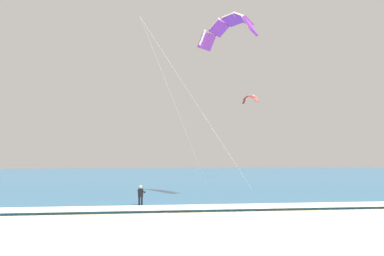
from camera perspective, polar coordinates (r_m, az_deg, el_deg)
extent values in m
plane|color=beige|center=(18.85, -6.76, -15.24)|extent=(200.00, 200.00, 0.00)
cube|color=teal|center=(89.63, -8.10, -6.23)|extent=(200.00, 120.00, 0.20)
cube|color=white|center=(30.76, -7.43, -10.42)|extent=(200.00, 2.95, 0.04)
ellipsoid|color=yellow|center=(32.45, -6.81, -10.43)|extent=(0.95, 1.46, 0.05)
cube|color=black|center=(32.68, -6.83, -10.31)|extent=(0.17, 0.12, 0.04)
cube|color=black|center=(32.22, -6.80, -10.40)|extent=(0.17, 0.12, 0.04)
cylinder|color=black|center=(32.45, -6.98, -9.73)|extent=(0.14, 0.14, 0.84)
cylinder|color=black|center=(32.38, -6.64, -9.75)|extent=(0.14, 0.14, 0.84)
cube|color=black|center=(32.35, -6.80, -8.47)|extent=(0.39, 0.32, 0.60)
sphere|color=tan|center=(32.32, -6.79, -7.69)|extent=(0.22, 0.22, 0.22)
cylinder|color=black|center=(32.56, -6.99, -8.35)|extent=(0.28, 0.50, 0.22)
cylinder|color=black|center=(32.43, -6.39, -8.37)|extent=(0.28, 0.50, 0.22)
cylinder|color=black|center=(32.70, -6.55, -8.33)|extent=(0.52, 0.25, 0.04)
cube|color=#3F3F42|center=(32.48, -6.72, -8.84)|extent=(0.14, 0.12, 0.10)
cube|color=purple|center=(36.68, 7.68, 13.17)|extent=(1.39, 1.80, 1.67)
cube|color=white|center=(36.44, 7.10, 13.75)|extent=(0.63, 0.96, 1.33)
cube|color=purple|center=(38.14, 6.81, 14.08)|extent=(1.68, 2.01, 1.33)
cube|color=white|center=(37.91, 6.23, 14.65)|extent=(0.84, 1.31, 0.87)
cube|color=purple|center=(39.50, 5.32, 13.99)|extent=(1.83, 1.96, 0.69)
cube|color=white|center=(39.27, 4.75, 14.53)|extent=(0.90, 1.42, 0.21)
cube|color=purple|center=(40.47, 3.58, 13.00)|extent=(1.81, 1.67, 1.33)
cube|color=white|center=(40.24, 3.02, 13.51)|extent=(0.82, 1.29, 0.87)
cube|color=purple|center=(40.86, 1.95, 11.35)|extent=(1.64, 1.14, 1.67)
cube|color=white|center=(40.64, 1.38, 11.84)|extent=(0.59, 0.90, 1.33)
cylinder|color=#B2B2B7|center=(33.80, 0.67, 3.08)|extent=(9.03, 1.09, 13.30)
cylinder|color=#B2B2B7|center=(36.13, -2.08, 2.63)|extent=(6.35, 6.20, 13.29)
cube|color=red|center=(76.86, 6.89, 3.49)|extent=(0.78, 0.98, 0.92)
cube|color=white|center=(77.06, 7.05, 3.59)|extent=(0.33, 0.54, 0.74)
cube|color=red|center=(76.26, 7.09, 3.98)|extent=(0.92, 1.11, 0.73)
cube|color=white|center=(76.46, 7.25, 4.08)|extent=(0.44, 0.74, 0.48)
cube|color=red|center=(75.56, 7.49, 4.22)|extent=(0.99, 1.08, 0.37)
cube|color=white|center=(75.76, 7.65, 4.31)|extent=(0.47, 0.80, 0.12)
cube|color=red|center=(74.92, 8.00, 4.13)|extent=(0.99, 0.92, 0.73)
cube|color=white|center=(75.12, 8.16, 4.23)|extent=(0.43, 0.73, 0.48)
cube|color=red|center=(74.48, 8.49, 3.75)|extent=(0.89, 0.62, 0.92)
cube|color=white|center=(74.69, 8.65, 3.84)|extent=(0.31, 0.50, 0.74)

